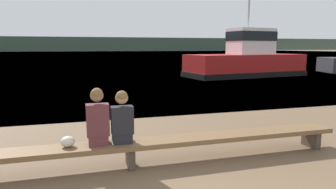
% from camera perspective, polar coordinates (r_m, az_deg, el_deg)
% --- Properties ---
extents(water_surface, '(240.00, 240.00, 0.00)m').
position_cam_1_polar(water_surface, '(128.91, -15.43, 7.77)').
color(water_surface, '#386084').
rests_on(water_surface, ground).
extents(far_shoreline, '(600.00, 12.00, 7.89)m').
position_cam_1_polar(far_shoreline, '(187.43, -15.67, 9.26)').
color(far_shoreline, '#384233').
rests_on(far_shoreline, ground).
extents(bench_main, '(8.56, 0.54, 0.46)m').
position_cam_1_polar(bench_main, '(5.57, -7.26, -9.73)').
color(bench_main, brown).
rests_on(bench_main, ground).
extents(person_left, '(0.39, 0.38, 1.02)m').
position_cam_1_polar(person_left, '(5.37, -13.25, -4.58)').
color(person_left, '#56282D').
rests_on(person_left, bench_main).
extents(person_right, '(0.39, 0.38, 0.96)m').
position_cam_1_polar(person_right, '(5.41, -8.74, -4.66)').
color(person_right, black).
rests_on(person_right, bench_main).
extents(shopping_bag, '(0.24, 0.21, 0.19)m').
position_cam_1_polar(shopping_bag, '(5.50, -18.55, -8.51)').
color(shopping_bag, beige).
rests_on(shopping_bag, bench_main).
extents(tugboat_red, '(9.55, 4.70, 6.22)m').
position_cam_1_polar(tugboat_red, '(23.38, 14.70, 6.16)').
color(tugboat_red, '#A81919').
rests_on(tugboat_red, water_surface).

